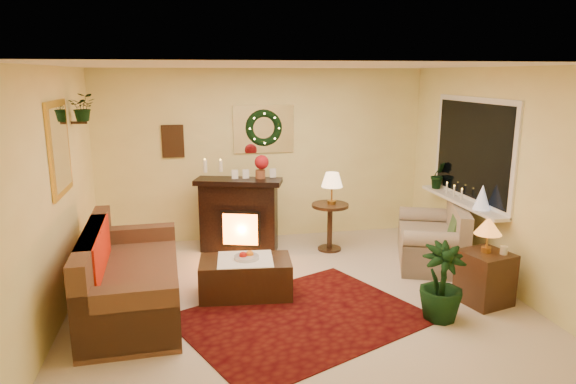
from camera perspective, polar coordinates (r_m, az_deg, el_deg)
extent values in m
plane|color=beige|center=(6.12, 0.65, -11.28)|extent=(5.00, 5.00, 0.00)
plane|color=white|center=(5.58, 0.73, 13.85)|extent=(5.00, 5.00, 0.00)
plane|color=#EFD88C|center=(7.89, -2.71, 4.12)|extent=(5.00, 5.00, 0.00)
plane|color=#EFD88C|center=(3.62, 8.15, -6.81)|extent=(5.00, 5.00, 0.00)
plane|color=#EFD88C|center=(5.75, -24.49, -0.42)|extent=(4.50, 4.50, 0.00)
plane|color=#EFD88C|center=(6.68, 22.16, 1.54)|extent=(4.50, 4.50, 0.00)
cube|color=#590207|center=(5.56, 1.55, -13.84)|extent=(2.90, 2.60, 0.01)
cube|color=#50301C|center=(5.85, -16.87, -8.48)|extent=(1.02, 2.18, 0.92)
cube|color=red|center=(6.01, -17.02, -7.66)|extent=(0.81, 1.32, 0.02)
cube|color=black|center=(7.42, -5.48, -2.42)|extent=(1.14, 0.65, 0.99)
sphere|color=#A4131B|center=(7.25, -2.95, 3.33)|extent=(0.20, 0.20, 0.20)
cylinder|color=white|center=(7.25, -9.21, 2.85)|extent=(0.06, 0.06, 0.18)
cylinder|color=white|center=(7.23, -7.49, 2.88)|extent=(0.05, 0.05, 0.16)
cube|color=white|center=(7.82, -2.72, 7.00)|extent=(0.92, 0.02, 0.72)
torus|color=#194719|center=(7.77, -2.68, 7.11)|extent=(0.55, 0.11, 0.55)
cube|color=#381E11|center=(7.75, -12.67, 5.52)|extent=(0.32, 0.03, 0.48)
cube|color=gold|center=(5.96, -24.08, 4.47)|extent=(0.03, 0.84, 1.00)
imported|color=#194719|center=(6.63, -21.69, 7.36)|extent=(0.33, 0.28, 0.36)
cube|color=#807059|center=(7.26, 15.65, -4.29)|extent=(1.27, 1.61, 0.82)
cube|color=white|center=(7.09, 19.82, 4.40)|extent=(0.03, 1.86, 1.36)
cube|color=black|center=(7.08, 19.71, 4.40)|extent=(0.02, 1.70, 1.22)
cube|color=white|center=(7.16, 18.68, -0.99)|extent=(0.22, 1.86, 0.04)
cone|color=silver|center=(6.72, 20.77, -0.56)|extent=(0.21, 0.21, 0.32)
imported|color=#1D5B19|center=(7.73, 16.37, 1.79)|extent=(0.28, 0.23, 0.52)
cylinder|color=black|center=(7.49, 4.66, -4.05)|extent=(0.60, 0.60, 0.69)
cone|color=#FFCE8E|center=(7.36, 4.89, 0.10)|extent=(0.31, 0.31, 0.47)
cube|color=black|center=(6.22, 21.02, -9.09)|extent=(0.59, 0.59, 0.59)
cone|color=orange|center=(6.08, 21.25, -4.87)|extent=(0.30, 0.30, 0.43)
cube|color=black|center=(6.03, -4.74, -9.55)|extent=(1.09, 0.67, 0.44)
cylinder|color=silver|center=(5.95, -4.62, -7.39)|extent=(0.28, 0.28, 0.07)
imported|color=#1B4C15|center=(5.61, 16.71, -9.23)|extent=(1.38, 1.38, 2.46)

